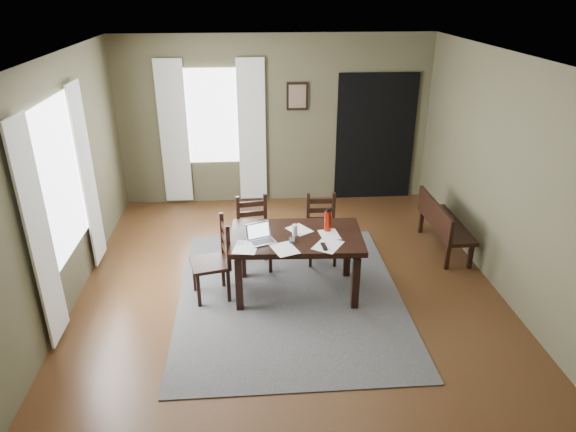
{
  "coord_description": "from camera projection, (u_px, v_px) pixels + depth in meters",
  "views": [
    {
      "loc": [
        -0.41,
        -5.13,
        3.39
      ],
      "look_at": [
        0.0,
        0.3,
        0.9
      ],
      "focal_mm": 32.0,
      "sensor_mm": 36.0,
      "label": 1
    }
  ],
  "objects": [
    {
      "name": "ground",
      "position": [
        290.0,
        296.0,
        6.09
      ],
      "size": [
        5.0,
        6.0,
        0.01
      ],
      "color": "#492C16"
    },
    {
      "name": "room_shell",
      "position": [
        290.0,
        149.0,
        5.34
      ],
      "size": [
        5.02,
        6.02,
        2.71
      ],
      "color": "brown",
      "rests_on": "ground"
    },
    {
      "name": "rug",
      "position": [
        290.0,
        295.0,
        6.09
      ],
      "size": [
        2.6,
        3.2,
        0.01
      ],
      "color": "#444444",
      "rests_on": "ground"
    },
    {
      "name": "dining_table",
      "position": [
        296.0,
        242.0,
        5.89
      ],
      "size": [
        1.54,
        0.97,
        0.75
      ],
      "rotation": [
        0.0,
        0.0,
        -0.05
      ],
      "color": "black",
      "rests_on": "rug"
    },
    {
      "name": "chair_end",
      "position": [
        214.0,
        260.0,
        5.89
      ],
      "size": [
        0.51,
        0.51,
        0.97
      ],
      "rotation": [
        0.0,
        0.0,
        -1.35
      ],
      "color": "black",
      "rests_on": "rug"
    },
    {
      "name": "chair_back_left",
      "position": [
        254.0,
        235.0,
        6.53
      ],
      "size": [
        0.47,
        0.47,
        0.93
      ],
      "rotation": [
        0.0,
        0.0,
        0.15
      ],
      "color": "black",
      "rests_on": "rug"
    },
    {
      "name": "chair_back_right",
      "position": [
        321.0,
        230.0,
        6.7
      ],
      "size": [
        0.4,
        0.4,
        0.89
      ],
      "rotation": [
        0.0,
        0.0,
        -0.03
      ],
      "color": "black",
      "rests_on": "rug"
    },
    {
      "name": "bench",
      "position": [
        442.0,
        221.0,
        6.98
      ],
      "size": [
        0.4,
        1.26,
        0.71
      ],
      "rotation": [
        0.0,
        0.0,
        1.57
      ],
      "color": "black",
      "rests_on": "ground"
    },
    {
      "name": "laptop",
      "position": [
        260.0,
        237.0,
        5.7
      ],
      "size": [
        0.35,
        0.31,
        0.19
      ],
      "rotation": [
        0.0,
        0.0,
        0.38
      ],
      "color": "#B7B7BC",
      "rests_on": "dining_table"
    },
    {
      "name": "computer_mouse",
      "position": [
        292.0,
        240.0,
        5.69
      ],
      "size": [
        0.06,
        0.1,
        0.03
      ],
      "primitive_type": "cube",
      "rotation": [
        0.0,
        0.0,
        -0.06
      ],
      "color": "#3F3F42",
      "rests_on": "dining_table"
    },
    {
      "name": "tv_remote",
      "position": [
        324.0,
        247.0,
        5.57
      ],
      "size": [
        0.06,
        0.17,
        0.02
      ],
      "primitive_type": "cube",
      "rotation": [
        0.0,
        0.0,
        0.09
      ],
      "color": "black",
      "rests_on": "dining_table"
    },
    {
      "name": "drinking_glass",
      "position": [
        295.0,
        230.0,
        5.8
      ],
      "size": [
        0.07,
        0.07,
        0.14
      ],
      "primitive_type": "cylinder",
      "rotation": [
        0.0,
        0.0,
        0.1
      ],
      "color": "silver",
      "rests_on": "dining_table"
    },
    {
      "name": "water_bottle",
      "position": [
        328.0,
        221.0,
        5.9
      ],
      "size": [
        0.1,
        0.1,
        0.28
      ],
      "rotation": [
        0.0,
        0.0,
        0.21
      ],
      "color": "#A71D0C",
      "rests_on": "dining_table"
    },
    {
      "name": "paper_a",
      "position": [
        246.0,
        247.0,
        5.57
      ],
      "size": [
        0.3,
        0.36,
        0.0
      ],
      "primitive_type": "cube",
      "rotation": [
        0.0,
        0.0,
        -0.19
      ],
      "color": "white",
      "rests_on": "dining_table"
    },
    {
      "name": "paper_b",
      "position": [
        328.0,
        245.0,
        5.61
      ],
      "size": [
        0.4,
        0.42,
        0.0
      ],
      "primitive_type": "cube",
      "rotation": [
        0.0,
        0.0,
        -0.58
      ],
      "color": "white",
      "rests_on": "dining_table"
    },
    {
      "name": "paper_c",
      "position": [
        299.0,
        230.0,
        5.97
      ],
      "size": [
        0.33,
        0.35,
        0.0
      ],
      "primitive_type": "cube",
      "rotation": [
        0.0,
        0.0,
        0.58
      ],
      "color": "white",
      "rests_on": "dining_table"
    },
    {
      "name": "paper_d",
      "position": [
        329.0,
        235.0,
        5.85
      ],
      "size": [
        0.24,
        0.3,
        0.0
      ],
      "primitive_type": "cube",
      "rotation": [
        0.0,
        0.0,
        0.13
      ],
      "color": "white",
      "rests_on": "dining_table"
    },
    {
      "name": "paper_e",
      "position": [
        285.0,
        249.0,
        5.53
      ],
      "size": [
        0.33,
        0.38,
        0.0
      ],
      "primitive_type": "cube",
      "rotation": [
        0.0,
        0.0,
        0.35
      ],
      "color": "white",
      "rests_on": "dining_table"
    },
    {
      "name": "window_left",
      "position": [
        59.0,
        181.0,
        5.5
      ],
      "size": [
        0.01,
        1.3,
        1.7
      ],
      "color": "white",
      "rests_on": "ground"
    },
    {
      "name": "window_back",
      "position": [
        212.0,
        117.0,
        8.11
      ],
      "size": [
        1.0,
        0.01,
        1.5
      ],
      "color": "white",
      "rests_on": "ground"
    },
    {
      "name": "curtain_left_near",
      "position": [
        39.0,
        236.0,
        4.86
      ],
      "size": [
        0.03,
        0.48,
        2.3
      ],
      "color": "silver",
      "rests_on": "ground"
    },
    {
      "name": "curtain_left_far",
      "position": [
        87.0,
        176.0,
        6.35
      ],
      "size": [
        0.03,
        0.48,
        2.3
      ],
      "color": "silver",
      "rests_on": "ground"
    },
    {
      "name": "curtain_back_left",
      "position": [
        174.0,
        133.0,
        8.15
      ],
      "size": [
        0.44,
        0.03,
        2.3
      ],
      "color": "silver",
      "rests_on": "ground"
    },
    {
      "name": "curtain_back_right",
      "position": [
        252.0,
        132.0,
        8.23
      ],
      "size": [
        0.44,
        0.03,
        2.3
      ],
      "color": "silver",
      "rests_on": "ground"
    },
    {
      "name": "framed_picture",
      "position": [
        297.0,
        96.0,
        8.08
      ],
      "size": [
        0.34,
        0.03,
        0.44
      ],
      "color": "black",
      "rests_on": "ground"
    },
    {
      "name": "doorway_back",
      "position": [
        375.0,
        138.0,
        8.46
      ],
      "size": [
        1.3,
        0.03,
        2.1
      ],
      "color": "black",
      "rests_on": "ground"
    }
  ]
}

